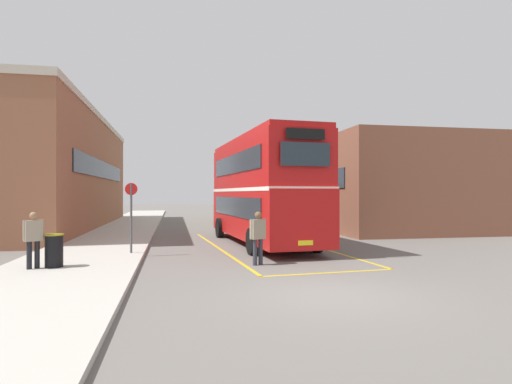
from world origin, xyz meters
name	(u,v)px	position (x,y,z in m)	size (l,w,h in m)	color
ground_plane	(236,234)	(0.00, 14.40, 0.00)	(135.60, 135.60, 0.00)	#66605B
sidewalk_left	(121,231)	(-6.50, 16.80, 0.07)	(4.00, 57.60, 0.14)	#B2ADA3
brick_building_left	(58,172)	(-10.92, 20.70, 3.70)	(5.76, 23.12, 7.39)	brown
depot_building_right	(374,185)	(9.89, 17.54, 2.84)	(8.85, 14.37, 5.69)	brown
double_decker_bus	(261,188)	(0.45, 9.70, 2.51)	(3.49, 10.62, 4.75)	black
single_deck_bus	(248,201)	(2.48, 24.71, 1.64)	(3.62, 8.46, 3.02)	black
pedestrian_boarding	(258,234)	(-0.81, 4.16, 0.99)	(0.53, 0.40, 1.71)	#2D2D38
pedestrian_waiting_near	(33,236)	(-7.37, 3.96, 1.07)	(0.50, 0.43, 1.62)	black
litter_bin	(54,250)	(-6.87, 4.15, 0.62)	(0.53, 0.53, 0.96)	black
bus_stop_sign	(131,211)	(-4.95, 6.77, 1.67)	(0.44, 0.11, 2.52)	#4C4C51
bay_marking_yellow	(273,249)	(0.53, 7.75, 0.00)	(5.26, 12.79, 0.01)	gold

